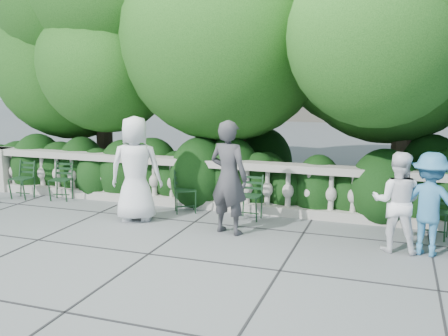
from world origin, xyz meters
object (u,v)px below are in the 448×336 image
(chair_b, at_px, (19,200))
(chair_d, at_px, (186,214))
(chair_c, at_px, (247,221))
(person_casual_man, at_px, (397,202))
(chair_e, at_px, (432,240))
(person_businessman, at_px, (136,169))
(person_woman_grey, at_px, (229,177))
(chair_a, at_px, (59,201))
(person_older_blue, at_px, (430,204))

(chair_b, bearing_deg, chair_d, 0.97)
(chair_c, bearing_deg, person_casual_man, -15.30)
(chair_e, bearing_deg, person_businessman, -161.85)
(chair_d, xyz_separation_m, person_woman_grey, (1.15, -0.85, 0.96))
(chair_b, bearing_deg, person_woman_grey, -9.07)
(chair_d, relative_size, person_casual_man, 0.55)
(chair_b, height_order, chair_e, same)
(chair_a, relative_size, chair_b, 1.00)
(chair_b, distance_m, person_older_blue, 8.24)
(chair_d, bearing_deg, chair_b, 152.08)
(chair_c, distance_m, chair_e, 3.15)
(chair_b, height_order, chair_c, same)
(chair_e, height_order, person_casual_man, person_casual_man)
(person_businessman, distance_m, person_woman_grey, 1.86)
(chair_c, xyz_separation_m, person_older_blue, (3.02, -0.80, 0.77))
(chair_d, height_order, person_woman_grey, person_woman_grey)
(chair_b, distance_m, chair_d, 3.89)
(chair_b, relative_size, chair_d, 1.00)
(chair_e, bearing_deg, chair_a, -169.16)
(chair_a, bearing_deg, person_older_blue, -18.37)
(person_businessman, bearing_deg, person_woman_grey, 157.87)
(chair_e, bearing_deg, person_casual_man, -116.72)
(chair_e, relative_size, person_woman_grey, 0.44)
(person_older_blue, bearing_deg, chair_d, 0.57)
(person_casual_man, relative_size, person_older_blue, 0.99)
(person_woman_grey, bearing_deg, chair_a, 2.92)
(person_businessman, distance_m, person_casual_man, 4.53)
(person_casual_man, height_order, person_older_blue, person_older_blue)
(chair_a, xyz_separation_m, chair_d, (2.98, -0.04, 0.00))
(chair_e, xyz_separation_m, person_casual_man, (-0.58, -0.71, 0.76))
(person_businessman, bearing_deg, chair_e, 169.26)
(chair_b, bearing_deg, chair_a, 9.54)
(chair_b, distance_m, person_casual_man, 7.78)
(chair_d, distance_m, person_older_blue, 4.43)
(person_older_blue, bearing_deg, person_casual_man, 9.76)
(chair_b, bearing_deg, person_casual_man, -6.36)
(person_businessman, distance_m, person_older_blue, 4.98)
(person_woman_grey, xyz_separation_m, person_casual_man, (2.67, -0.01, -0.20))
(person_woman_grey, bearing_deg, chair_e, -152.73)
(chair_c, distance_m, person_businessman, 2.26)
(chair_e, distance_m, person_casual_man, 1.19)
(chair_d, xyz_separation_m, person_casual_man, (3.82, -0.86, 0.76))
(chair_a, bearing_deg, chair_c, -12.77)
(chair_e, xyz_separation_m, person_woman_grey, (-3.25, -0.70, 0.96))
(chair_c, distance_m, person_woman_grey, 1.23)
(person_casual_man, bearing_deg, chair_a, -4.83)
(chair_b, bearing_deg, person_older_blue, -6.20)
(person_older_blue, bearing_deg, chair_c, -2.60)
(chair_d, bearing_deg, chair_a, 149.43)
(chair_c, bearing_deg, person_woman_grey, -95.90)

